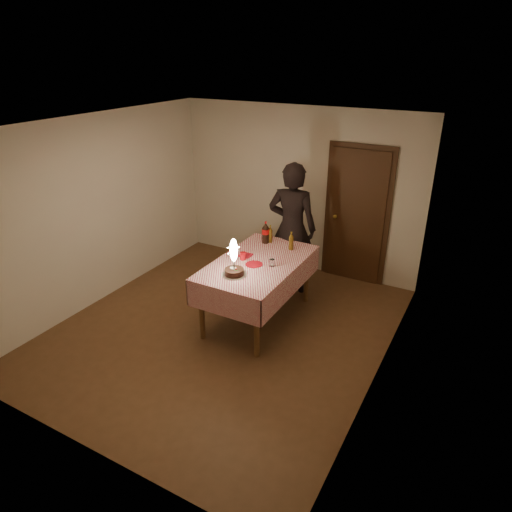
{
  "coord_description": "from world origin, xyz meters",
  "views": [
    {
      "loc": [
        2.8,
        -4.21,
        3.36
      ],
      "look_at": [
        0.27,
        0.4,
        0.95
      ],
      "focal_mm": 32.0,
      "sensor_mm": 36.0,
      "label": 1
    }
  ],
  "objects_px": {
    "cola_bottle": "(266,233)",
    "amber_bottle_right": "(291,241)",
    "dining_table": "(258,269)",
    "amber_bottle_left": "(270,234)",
    "red_plate": "(254,264)",
    "red_cup": "(243,256)",
    "photographer": "(292,228)",
    "clear_cup": "(272,263)",
    "birthday_cake": "(234,264)"
  },
  "relations": [
    {
      "from": "clear_cup",
      "to": "cola_bottle",
      "type": "xyz_separation_m",
      "value": [
        -0.42,
        0.63,
        0.11
      ]
    },
    {
      "from": "birthday_cake",
      "to": "amber_bottle_right",
      "type": "bearing_deg",
      "value": 74.71
    },
    {
      "from": "red_cup",
      "to": "cola_bottle",
      "type": "height_order",
      "value": "cola_bottle"
    },
    {
      "from": "clear_cup",
      "to": "cola_bottle",
      "type": "distance_m",
      "value": 0.77
    },
    {
      "from": "photographer",
      "to": "red_plate",
      "type": "bearing_deg",
      "value": -90.89
    },
    {
      "from": "amber_bottle_left",
      "to": "photographer",
      "type": "xyz_separation_m",
      "value": [
        0.18,
        0.35,
        0.01
      ]
    },
    {
      "from": "cola_bottle",
      "to": "amber_bottle_right",
      "type": "distance_m",
      "value": 0.42
    },
    {
      "from": "birthday_cake",
      "to": "amber_bottle_right",
      "type": "height_order",
      "value": "birthday_cake"
    },
    {
      "from": "birthday_cake",
      "to": "amber_bottle_right",
      "type": "relative_size",
      "value": 1.85
    },
    {
      "from": "red_plate",
      "to": "photographer",
      "type": "height_order",
      "value": "photographer"
    },
    {
      "from": "birthday_cake",
      "to": "clear_cup",
      "type": "distance_m",
      "value": 0.53
    },
    {
      "from": "red_plate",
      "to": "photographer",
      "type": "distance_m",
      "value": 1.11
    },
    {
      "from": "red_cup",
      "to": "amber_bottle_right",
      "type": "height_order",
      "value": "amber_bottle_right"
    },
    {
      "from": "dining_table",
      "to": "red_plate",
      "type": "distance_m",
      "value": 0.15
    },
    {
      "from": "amber_bottle_right",
      "to": "birthday_cake",
      "type": "bearing_deg",
      "value": -105.29
    },
    {
      "from": "amber_bottle_right",
      "to": "photographer",
      "type": "relative_size",
      "value": 0.13
    },
    {
      "from": "dining_table",
      "to": "amber_bottle_left",
      "type": "relative_size",
      "value": 6.75
    },
    {
      "from": "red_cup",
      "to": "amber_bottle_right",
      "type": "xyz_separation_m",
      "value": [
        0.41,
        0.6,
        0.07
      ]
    },
    {
      "from": "red_plate",
      "to": "dining_table",
      "type": "bearing_deg",
      "value": 90.21
    },
    {
      "from": "red_plate",
      "to": "amber_bottle_left",
      "type": "bearing_deg",
      "value": 101.89
    },
    {
      "from": "birthday_cake",
      "to": "cola_bottle",
      "type": "xyz_separation_m",
      "value": [
        -0.13,
        1.07,
        0.02
      ]
    },
    {
      "from": "red_cup",
      "to": "amber_bottle_left",
      "type": "bearing_deg",
      "value": 86.54
    },
    {
      "from": "red_plate",
      "to": "red_cup",
      "type": "distance_m",
      "value": 0.21
    },
    {
      "from": "clear_cup",
      "to": "amber_bottle_left",
      "type": "height_order",
      "value": "amber_bottle_left"
    },
    {
      "from": "red_plate",
      "to": "amber_bottle_left",
      "type": "relative_size",
      "value": 0.86
    },
    {
      "from": "dining_table",
      "to": "birthday_cake",
      "type": "distance_m",
      "value": 0.53
    },
    {
      "from": "red_plate",
      "to": "cola_bottle",
      "type": "relative_size",
      "value": 0.69
    },
    {
      "from": "birthday_cake",
      "to": "red_cup",
      "type": "height_order",
      "value": "birthday_cake"
    },
    {
      "from": "red_cup",
      "to": "amber_bottle_left",
      "type": "height_order",
      "value": "amber_bottle_left"
    },
    {
      "from": "birthday_cake",
      "to": "photographer",
      "type": "bearing_deg",
      "value": 86.48
    },
    {
      "from": "amber_bottle_left",
      "to": "photographer",
      "type": "bearing_deg",
      "value": 63.27
    },
    {
      "from": "red_plate",
      "to": "amber_bottle_right",
      "type": "xyz_separation_m",
      "value": [
        0.21,
        0.66,
        0.11
      ]
    },
    {
      "from": "birthday_cake",
      "to": "amber_bottle_left",
      "type": "relative_size",
      "value": 1.85
    },
    {
      "from": "dining_table",
      "to": "amber_bottle_left",
      "type": "distance_m",
      "value": 0.71
    },
    {
      "from": "cola_bottle",
      "to": "amber_bottle_right",
      "type": "bearing_deg",
      "value": -5.81
    },
    {
      "from": "red_plate",
      "to": "cola_bottle",
      "type": "distance_m",
      "value": 0.75
    },
    {
      "from": "red_cup",
      "to": "photographer",
      "type": "relative_size",
      "value": 0.05
    },
    {
      "from": "clear_cup",
      "to": "amber_bottle_right",
      "type": "distance_m",
      "value": 0.59
    },
    {
      "from": "amber_bottle_left",
      "to": "amber_bottle_right",
      "type": "bearing_deg",
      "value": -13.78
    },
    {
      "from": "birthday_cake",
      "to": "photographer",
      "type": "xyz_separation_m",
      "value": [
        0.09,
        1.47,
        -0.01
      ]
    },
    {
      "from": "dining_table",
      "to": "amber_bottle_left",
      "type": "xyz_separation_m",
      "value": [
        -0.16,
        0.65,
        0.23
      ]
    },
    {
      "from": "amber_bottle_right",
      "to": "amber_bottle_left",
      "type": "bearing_deg",
      "value": 166.22
    },
    {
      "from": "clear_cup",
      "to": "cola_bottle",
      "type": "height_order",
      "value": "cola_bottle"
    },
    {
      "from": "photographer",
      "to": "dining_table",
      "type": "bearing_deg",
      "value": -91.0
    },
    {
      "from": "amber_bottle_left",
      "to": "red_cup",
      "type": "bearing_deg",
      "value": -93.46
    },
    {
      "from": "dining_table",
      "to": "red_plate",
      "type": "height_order",
      "value": "red_plate"
    },
    {
      "from": "clear_cup",
      "to": "photographer",
      "type": "height_order",
      "value": "photographer"
    },
    {
      "from": "clear_cup",
      "to": "cola_bottle",
      "type": "bearing_deg",
      "value": 123.74
    },
    {
      "from": "red_plate",
      "to": "photographer",
      "type": "bearing_deg",
      "value": 89.11
    },
    {
      "from": "birthday_cake",
      "to": "red_cup",
      "type": "relative_size",
      "value": 4.72
    }
  ]
}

